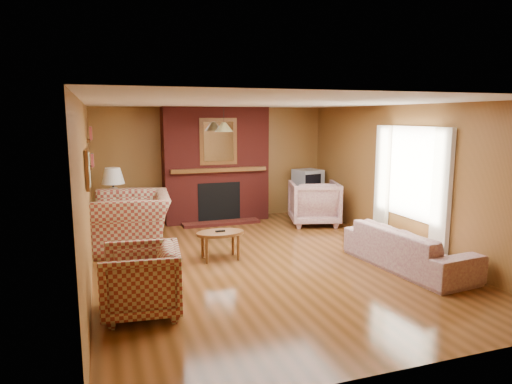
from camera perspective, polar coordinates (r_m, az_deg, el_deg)
name	(u,v)px	position (r m, az deg, el deg)	size (l,w,h in m)	color
floor	(264,261)	(7.10, 1.05, -8.68)	(6.50, 6.50, 0.00)	#4E2C10
ceiling	(265,103)	(6.75, 1.11, 11.08)	(6.50, 6.50, 0.00)	silver
wall_back	(213,163)	(9.91, -5.40, 3.57)	(6.50, 6.50, 0.00)	brown
wall_front	(399,239)	(3.99, 17.41, -5.62)	(6.50, 6.50, 0.00)	brown
wall_left	(87,194)	(6.42, -20.39, -0.18)	(6.50, 6.50, 0.00)	brown
wall_right	(405,177)	(8.02, 18.10, 1.76)	(6.50, 6.50, 0.00)	brown
fireplace	(216,166)	(9.66, -5.03, 3.31)	(2.20, 0.82, 2.40)	#581813
window_right	(410,183)	(7.84, 18.68, 1.03)	(0.10, 1.85, 2.00)	beige
bookshelf	(91,149)	(8.25, -19.92, 5.12)	(0.09, 0.55, 0.71)	brown
botanical_print	(87,170)	(6.07, -20.32, 2.65)	(0.05, 0.40, 0.50)	brown
pendant_light	(224,127)	(8.94, -4.03, 8.09)	(0.36, 0.36, 0.48)	black
plaid_loveseat	(132,221)	(8.00, -15.22, -3.49)	(1.42, 1.24, 0.92)	maroon
plaid_armchair	(141,281)	(5.35, -14.17, -10.71)	(0.84, 0.86, 0.78)	maroon
floral_sofa	(408,248)	(7.10, 18.47, -6.63)	(2.06, 0.81, 0.60)	#BDAF93
floral_armchair	(314,203)	(9.46, 7.26, -1.35)	(0.96, 0.99, 0.90)	#BDAF93
coffee_table	(220,236)	(7.13, -4.49, -5.49)	(0.75, 0.46, 0.46)	brown
side_table	(115,220)	(8.99, -17.21, -3.32)	(0.43, 0.43, 0.57)	brown
table_lamp	(113,184)	(8.87, -17.42, 0.92)	(0.42, 0.42, 0.70)	white
tv_stand	(307,204)	(10.31, 6.43, -1.45)	(0.50, 0.45, 0.54)	black
crt_tv	(308,181)	(10.22, 6.49, 1.41)	(0.63, 0.63, 0.50)	#9FA2A6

